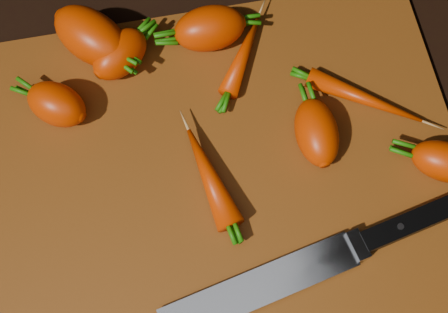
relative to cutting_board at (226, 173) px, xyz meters
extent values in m
cube|color=black|center=(0.00, 0.00, -0.01)|extent=(2.00, 2.00, 0.01)
cube|color=brown|center=(0.00, 0.00, 0.00)|extent=(0.50, 0.40, 0.01)
ellipsoid|color=#C12E00|center=(-0.09, 0.15, 0.03)|extent=(0.08, 0.08, 0.04)
ellipsoid|color=#C12E00|center=(-0.16, 0.10, 0.03)|extent=(0.08, 0.08, 0.04)
ellipsoid|color=#C12E00|center=(-0.12, 0.17, 0.03)|extent=(0.11, 0.11, 0.06)
ellipsoid|color=#C12E00|center=(0.10, 0.02, 0.03)|extent=(0.05, 0.08, 0.04)
ellipsoid|color=#C12E00|center=(0.01, 0.16, 0.03)|extent=(0.08, 0.05, 0.05)
ellipsoid|color=#C12E00|center=(0.02, 0.17, 0.03)|extent=(0.06, 0.04, 0.04)
ellipsoid|color=#C12E00|center=(0.22, -0.04, 0.03)|extent=(0.08, 0.07, 0.04)
ellipsoid|color=#C12E00|center=(0.04, 0.13, 0.02)|extent=(0.07, 0.10, 0.02)
ellipsoid|color=#C12E00|center=(0.16, 0.05, 0.02)|extent=(0.12, 0.09, 0.02)
ellipsoid|color=#C12E00|center=(-0.02, -0.01, 0.02)|extent=(0.05, 0.12, 0.03)
cube|color=gray|center=(0.02, -0.12, 0.01)|extent=(0.02, 0.03, 0.01)
cube|color=black|center=(0.08, -0.11, 0.01)|extent=(0.12, 0.04, 0.02)
cylinder|color=#B2B2B7|center=(0.06, -0.11, 0.02)|extent=(0.01, 0.01, 0.00)
camera|label=1|loc=(-0.04, -0.21, 0.62)|focal=50.00mm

